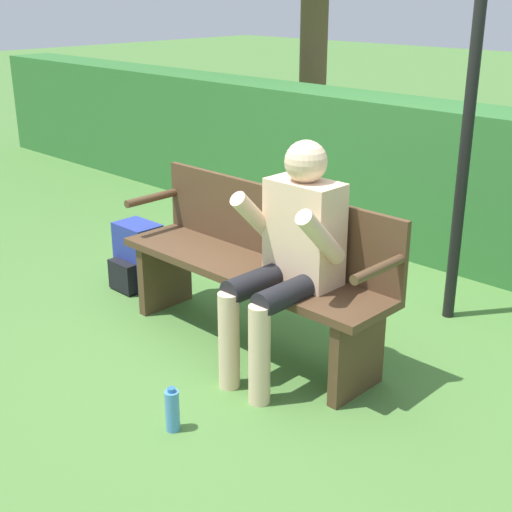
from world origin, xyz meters
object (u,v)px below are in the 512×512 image
(park_bench, at_px, (257,264))
(backpack, at_px, (137,257))
(water_bottle, at_px, (172,410))
(person_seated, at_px, (290,249))
(signpost, at_px, (470,98))

(park_bench, height_order, backpack, park_bench)
(backpack, distance_m, water_bottle, 1.78)
(park_bench, height_order, person_seated, person_seated)
(backpack, bearing_deg, water_bottle, -31.82)
(signpost, bearing_deg, backpack, -149.11)
(person_seated, bearing_deg, water_bottle, -91.14)
(person_seated, distance_m, water_bottle, 1.00)
(person_seated, distance_m, backpack, 1.61)
(person_seated, xyz_separation_m, water_bottle, (-0.02, -0.80, -0.60))
(person_seated, height_order, backpack, person_seated)
(park_bench, bearing_deg, person_seated, -19.32)
(backpack, relative_size, signpost, 0.19)
(person_seated, height_order, signpost, signpost)
(backpack, relative_size, water_bottle, 2.02)
(park_bench, distance_m, water_bottle, 1.06)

